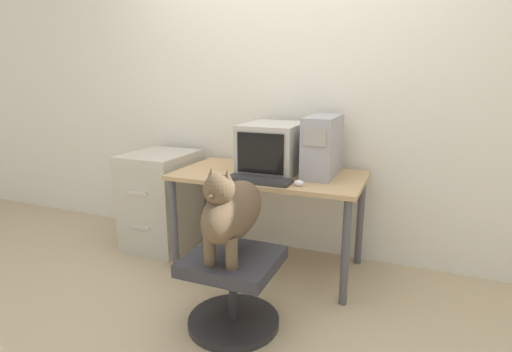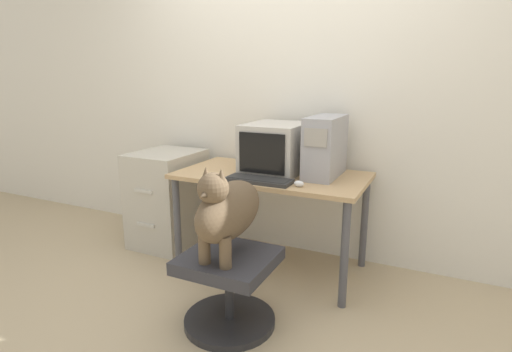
# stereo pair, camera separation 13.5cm
# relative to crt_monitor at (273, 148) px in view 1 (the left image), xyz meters

# --- Properties ---
(ground_plane) EXTENTS (12.00, 12.00, 0.00)m
(ground_plane) POSITION_rel_crt_monitor_xyz_m (0.00, -0.42, -0.88)
(ground_plane) COLOR tan
(wall_back) EXTENTS (8.00, 0.05, 2.60)m
(wall_back) POSITION_rel_crt_monitor_xyz_m (0.00, 0.34, 0.42)
(wall_back) COLOR silver
(wall_back) RESTS_ON ground_plane
(desk) EXTENTS (1.31, 0.70, 0.71)m
(desk) POSITION_rel_crt_monitor_xyz_m (0.00, -0.07, -0.26)
(desk) COLOR tan
(desk) RESTS_ON ground_plane
(crt_monitor) EXTENTS (0.39, 0.49, 0.34)m
(crt_monitor) POSITION_rel_crt_monitor_xyz_m (0.00, 0.00, 0.00)
(crt_monitor) COLOR #B7B2A8
(crt_monitor) RESTS_ON desk
(pc_tower) EXTENTS (0.19, 0.46, 0.40)m
(pc_tower) POSITION_rel_crt_monitor_xyz_m (0.35, 0.02, 0.03)
(pc_tower) COLOR #99999E
(pc_tower) RESTS_ON desk
(keyboard) EXTENTS (0.43, 0.16, 0.03)m
(keyboard) POSITION_rel_crt_monitor_xyz_m (0.02, -0.32, -0.16)
(keyboard) COLOR #2D2D2D
(keyboard) RESTS_ON desk
(computer_mouse) EXTENTS (0.06, 0.04, 0.04)m
(computer_mouse) POSITION_rel_crt_monitor_xyz_m (0.29, -0.32, -0.15)
(computer_mouse) COLOR silver
(computer_mouse) RESTS_ON desk
(office_chair) EXTENTS (0.51, 0.51, 0.42)m
(office_chair) POSITION_rel_crt_monitor_xyz_m (0.07, -0.82, -0.64)
(office_chair) COLOR #262628
(office_chair) RESTS_ON ground_plane
(dog) EXTENTS (0.23, 0.57, 0.51)m
(dog) POSITION_rel_crt_monitor_xyz_m (0.07, -0.83, -0.19)
(dog) COLOR brown
(dog) RESTS_ON office_chair
(filing_cabinet) EXTENTS (0.48, 0.57, 0.77)m
(filing_cabinet) POSITION_rel_crt_monitor_xyz_m (-0.95, -0.03, -0.49)
(filing_cabinet) COLOR #B7B2A3
(filing_cabinet) RESTS_ON ground_plane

